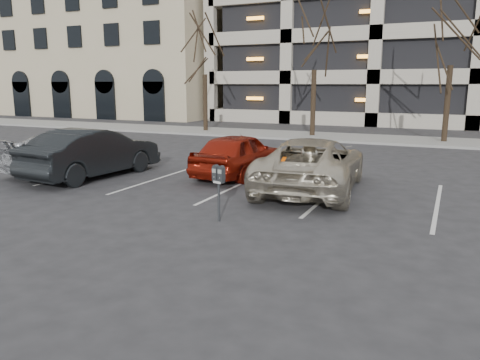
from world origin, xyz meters
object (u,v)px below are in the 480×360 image
at_px(tree_c, 455,15).
at_px(car_red, 239,154).
at_px(parking_meter, 219,179).
at_px(car_dark, 93,153).
at_px(tree_b, 316,27).
at_px(suv_silver, 312,164).
at_px(car_silver, 73,153).
at_px(tree_a, 204,38).

distance_m(tree_c, car_red, 14.74).
xyz_separation_m(tree_c, parking_meter, (-4.21, -17.25, -5.36)).
xyz_separation_m(car_red, car_dark, (-4.27, -2.19, 0.08)).
height_order(tree_b, suv_silver, tree_b).
distance_m(tree_b, suv_silver, 14.90).
xyz_separation_m(parking_meter, car_dark, (-6.10, 2.83, -0.16)).
relative_size(tree_b, car_dark, 1.73).
bearing_deg(car_dark, car_silver, -12.17).
xyz_separation_m(tree_b, parking_meter, (2.79, -17.25, -5.13)).
xyz_separation_m(tree_b, car_dark, (-3.31, -14.42, -5.28)).
relative_size(tree_a, car_red, 1.88).
relative_size(car_red, car_silver, 0.90).
distance_m(tree_a, car_silver, 15.15).
bearing_deg(car_dark, parking_meter, 159.65).
xyz_separation_m(parking_meter, suv_silver, (1.02, 3.87, -0.19)).
bearing_deg(tree_b, car_silver, -107.88).
relative_size(tree_b, car_red, 1.98).
bearing_deg(car_silver, parking_meter, 170.93).
height_order(tree_c, car_red, tree_c).
relative_size(tree_a, tree_b, 0.95).
bearing_deg(car_silver, suv_silver, -160.88).
bearing_deg(car_red, tree_b, -82.89).
height_order(suv_silver, car_silver, suv_silver).
height_order(car_red, car_dark, car_dark).
distance_m(suv_silver, car_red, 3.08).
relative_size(car_dark, car_silver, 1.03).
bearing_deg(car_red, suv_silver, 160.70).
bearing_deg(tree_a, tree_b, 0.00).
height_order(tree_a, suv_silver, tree_a).
relative_size(parking_meter, car_dark, 0.26).
relative_size(tree_a, parking_meter, 6.40).
height_order(tree_a, car_red, tree_a).
bearing_deg(car_red, tree_a, -54.32).
height_order(parking_meter, car_silver, car_silver).
bearing_deg(tree_c, suv_silver, -103.40).
bearing_deg(car_red, tree_c, -113.66).
height_order(tree_a, tree_b, tree_b).
bearing_deg(tree_a, parking_meter, -60.43).
xyz_separation_m(tree_b, tree_c, (7.00, 0.00, 0.23)).
xyz_separation_m(tree_c, car_silver, (-11.53, -14.05, -5.63)).
bearing_deg(suv_silver, tree_c, -109.11).
relative_size(tree_c, car_red, 2.05).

